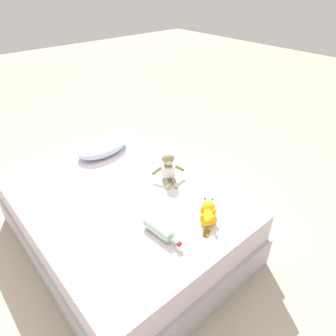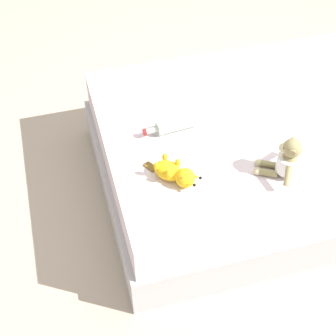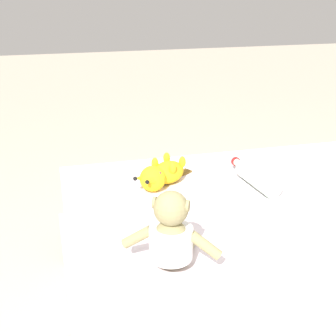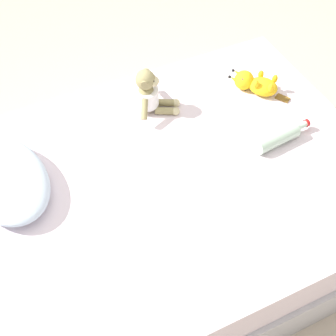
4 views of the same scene
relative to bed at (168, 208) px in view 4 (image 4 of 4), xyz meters
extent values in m
plane|color=#B7A893|center=(0.00, 0.00, -0.25)|extent=(16.00, 16.00, 0.00)
cube|color=#B2B2B7|center=(0.00, 0.00, -0.12)|extent=(1.44, 1.95, 0.28)
cube|color=silver|center=(0.00, 0.00, 0.14)|extent=(1.39, 1.89, 0.24)
ellipsoid|color=silver|center=(0.24, 0.66, 0.32)|extent=(0.60, 0.44, 0.12)
ellipsoid|color=#8E8456|center=(0.43, -0.09, 0.34)|extent=(0.14, 0.14, 0.15)
cylinder|color=white|center=(0.43, -0.09, 0.34)|extent=(0.17, 0.17, 0.09)
sphere|color=#8E8456|center=(0.43, -0.09, 0.45)|extent=(0.10, 0.10, 0.10)
ellipsoid|color=#C1B789|center=(0.41, -0.12, 0.44)|extent=(0.08, 0.07, 0.04)
sphere|color=black|center=(0.43, -0.13, 0.46)|extent=(0.01, 0.01, 0.01)
sphere|color=black|center=(0.40, -0.11, 0.46)|extent=(0.01, 0.01, 0.01)
cylinder|color=#8E8456|center=(0.47, -0.11, 0.46)|extent=(0.02, 0.03, 0.03)
cylinder|color=#8E8456|center=(0.39, -0.06, 0.46)|extent=(0.02, 0.03, 0.03)
cylinder|color=#8E8456|center=(0.51, -0.13, 0.35)|extent=(0.10, 0.07, 0.08)
cylinder|color=#8E8456|center=(0.35, -0.04, 0.35)|extent=(0.10, 0.07, 0.08)
cylinder|color=#8E8456|center=(0.41, -0.18, 0.28)|extent=(0.08, 0.11, 0.04)
cylinder|color=#8E8456|center=(0.36, -0.16, 0.28)|extent=(0.08, 0.11, 0.04)
sphere|color=#C1B789|center=(0.39, -0.23, 0.28)|extent=(0.04, 0.04, 0.04)
sphere|color=#C1B789|center=(0.33, -0.20, 0.28)|extent=(0.04, 0.04, 0.04)
ellipsoid|color=yellow|center=(0.28, -0.67, 0.30)|extent=(0.19, 0.18, 0.08)
sphere|color=yellow|center=(0.36, -0.60, 0.31)|extent=(0.10, 0.10, 0.10)
cone|color=yellow|center=(0.38, -0.56, 0.32)|extent=(0.07, 0.06, 0.05)
sphere|color=black|center=(0.40, -0.54, 0.33)|extent=(0.02, 0.02, 0.02)
cone|color=yellow|center=(0.41, -0.60, 0.32)|extent=(0.07, 0.06, 0.05)
sphere|color=black|center=(0.43, -0.58, 0.33)|extent=(0.02, 0.02, 0.02)
sphere|color=red|center=(0.34, -0.58, 0.34)|extent=(0.02, 0.02, 0.02)
sphere|color=red|center=(0.38, -0.63, 0.34)|extent=(0.02, 0.02, 0.02)
ellipsoid|color=yellow|center=(0.28, -0.62, 0.34)|extent=(0.04, 0.04, 0.05)
ellipsoid|color=yellow|center=(0.33, -0.68, 0.34)|extent=(0.04, 0.04, 0.05)
ellipsoid|color=yellow|center=(0.22, -0.67, 0.34)|extent=(0.04, 0.04, 0.05)
ellipsoid|color=yellow|center=(0.27, -0.73, 0.34)|extent=(0.04, 0.04, 0.05)
cube|color=brown|center=(0.20, -0.74, 0.26)|extent=(0.08, 0.07, 0.01)
cylinder|color=#B2D1B7|center=(-0.04, -0.53, 0.30)|extent=(0.10, 0.23, 0.08)
cylinder|color=#B2D1B7|center=(-0.03, -0.68, 0.30)|extent=(0.04, 0.07, 0.03)
cylinder|color=red|center=(-0.03, -0.72, 0.30)|extent=(0.04, 0.02, 0.04)
camera|label=1|loc=(-0.94, -1.66, 1.74)|focal=32.17mm
camera|label=2|loc=(1.93, -1.13, 2.15)|focal=53.61mm
camera|label=3|loc=(0.73, 1.00, 1.02)|focal=50.45mm
camera|label=4|loc=(-1.15, 0.54, 1.86)|focal=49.37mm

